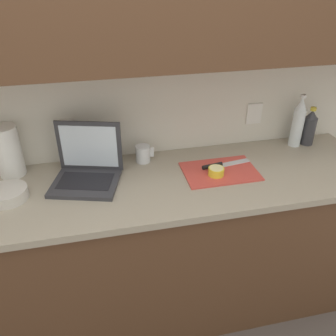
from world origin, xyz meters
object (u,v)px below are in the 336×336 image
Objects in this scene: bottle_oil_tall at (309,128)px; paper_towel_roll at (8,151)px; laptop at (87,168)px; bottle_green_soda at (298,123)px; lemon_half_cut at (216,171)px; measuring_cup at (143,154)px; bowl_white at (8,194)px; cutting_board at (220,171)px; knife at (218,165)px.

bottle_oil_tall is 0.86× the size of paper_towel_roll.
bottle_green_soda is at bearing 21.99° from laptop.
laptop is 0.40m from paper_towel_roll.
bottle_oil_tall is at bearing 19.62° from lemon_half_cut.
bowl_white is at bearing -162.32° from measuring_cup.
laptop reaches higher than cutting_board.
cutting_board is 0.04m from knife.
bottle_green_soda is at bearing -0.62° from paper_towel_roll.
bottle_oil_tall is 1.64m from bowl_white.
measuring_cup is (-0.37, 0.15, 0.03)m from knife.
bottle_green_soda is 0.89m from measuring_cup.
measuring_cup is (-0.36, 0.20, 0.04)m from cutting_board.
laptop reaches higher than paper_towel_roll.
laptop is 0.63m from lemon_half_cut.
bottle_green_soda reaches higher than lemon_half_cut.
paper_towel_roll is (-1.03, 0.21, 0.13)m from cutting_board.
bowl_white is at bearing 174.58° from knife.
cutting_board is 1.66× the size of bottle_oil_tall.
paper_towel_roll is (-0.66, 0.01, 0.08)m from measuring_cup.
paper_towel_roll is (-0.99, 0.24, 0.10)m from lemon_half_cut.
laptop is 0.66m from knife.
laptop is at bearing -158.36° from measuring_cup.
cutting_board is at bearing 9.58° from laptop.
bowl_white is at bearing -179.33° from cutting_board.
cutting_board is 1.02m from bowl_white.
bowl_white reaches higher than cutting_board.
paper_towel_roll reaches higher than bottle_oil_tall.
paper_towel_roll reaches higher than lemon_half_cut.
laptop reaches higher than knife.
knife is (0.00, 0.04, 0.01)m from cutting_board.
laptop is 4.77× the size of lemon_half_cut.
lemon_half_cut is at bearing -157.83° from bottle_green_soda.
cutting_board is at bearing -28.24° from measuring_cup.
bottle_oil_tall is 1.29× the size of bowl_white.
bowl_white is (-0.65, -0.21, -0.02)m from measuring_cup.
knife is 1.57× the size of bowl_white.
bottle_oil_tall is at bearing -0.14° from measuring_cup.
bottle_green_soda is at bearing 7.60° from bowl_white.
bottle_oil_tall is (0.60, 0.15, 0.09)m from knife.
bottle_oil_tall is at bearing 21.65° from laptop.
measuring_cup is at bearing 38.12° from laptop.
measuring_cup is 0.68m from bowl_white.
cutting_board is 1.22× the size of bottle_green_soda.
measuring_cup is at bearing 179.85° from bottle_green_soda.
bowl_white is at bearing -172.77° from bottle_oil_tall.
bottle_green_soda is (0.52, 0.19, 0.14)m from cutting_board.
bottle_green_soda reaches higher than knife.
cutting_board is at bearing -162.22° from bottle_oil_tall.
laptop is 1.67× the size of bottle_oil_tall.
cutting_board is 1.43× the size of paper_towel_roll.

